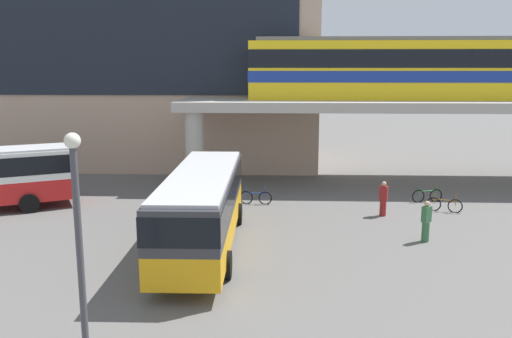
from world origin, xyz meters
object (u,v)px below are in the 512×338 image
bicycle_brown (444,205)px  bicycle_blue (256,198)px  pedestrian_walking_across (383,200)px  train (433,68)px  pedestrian_near_building (426,222)px  station_building (128,30)px  bus_main (203,202)px  bicycle_green (427,196)px

bicycle_brown → bicycle_blue: bearing=173.5°
pedestrian_walking_across → bicycle_blue: bearing=162.4°
train → bicycle_blue: bearing=-150.8°
bicycle_blue → pedestrian_walking_across: pedestrian_walking_across is taller
pedestrian_walking_across → pedestrian_near_building: bearing=-75.2°
train → bicycle_brown: size_ratio=13.76×
station_building → pedestrian_near_building: bearing=-47.7°
bicycle_brown → pedestrian_near_building: 5.42m
pedestrian_near_building → pedestrian_walking_across: bearing=104.8°
bus_main → pedestrian_near_building: 9.53m
bicycle_green → pedestrian_walking_across: pedestrian_walking_across is taller
bicycle_brown → pedestrian_near_building: bearing=-115.3°
pedestrian_walking_across → pedestrian_near_building: (1.04, -3.95, 0.01)m
bus_main → pedestrian_near_building: size_ratio=6.19×
bus_main → pedestrian_near_building: (9.38, 1.28, -1.14)m
station_building → bus_main: bearing=-67.6°
bicycle_green → pedestrian_near_building: bearing=-106.0°
train → bicycle_brown: (-1.07, -7.23, -6.97)m
bicycle_blue → bicycle_green: 9.54m
train → pedestrian_near_building: train is taller
bus_main → bicycle_brown: size_ratio=6.57×
bicycle_green → bicycle_blue: bearing=-174.8°
train → bicycle_green: train is taller
train → bicycle_blue: (-10.90, -6.10, -6.97)m
bus_main → bicycle_blue: (1.85, 7.29, -1.63)m
station_building → bus_main: station_building is taller
station_building → bicycle_brown: size_ratio=17.30×
bicycle_brown → pedestrian_near_building: size_ratio=0.94×
station_building → pedestrian_walking_across: bearing=-43.0°
bicycle_blue → pedestrian_walking_across: bearing=-17.6°
bicycle_brown → pedestrian_walking_across: (-3.34, -0.94, 0.48)m
train → pedestrian_near_building: bearing=-105.5°
pedestrian_walking_across → station_building: bearing=137.0°
bus_main → station_building: bearing=112.4°
bicycle_green → pedestrian_walking_across: bearing=-135.7°
bicycle_green → train: bearing=75.0°
bus_main → bicycle_blue: bus_main is taller
bus_main → bicycle_green: bearing=35.7°
bicycle_blue → bicycle_brown: (9.83, -1.13, 0.00)m
bicycle_blue → bus_main: bearing=-104.2°
station_building → train: size_ratio=1.26×
station_building → pedestrian_walking_across: size_ratio=16.48×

